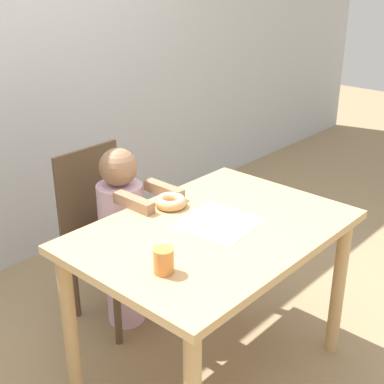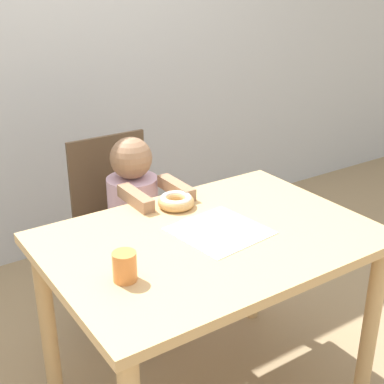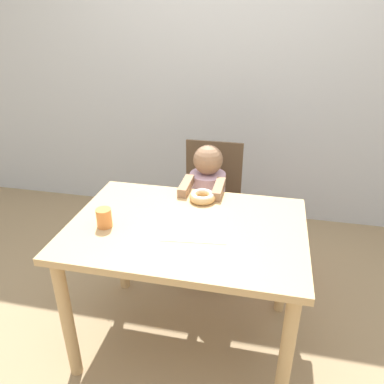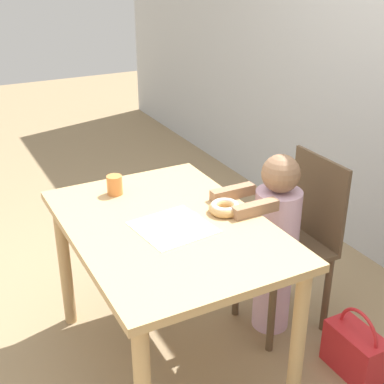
% 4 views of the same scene
% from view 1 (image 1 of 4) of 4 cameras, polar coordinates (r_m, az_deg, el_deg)
% --- Properties ---
extents(ground_plane, '(12.00, 12.00, 0.00)m').
position_cam_1_polar(ground_plane, '(2.57, 2.04, -18.44)').
color(ground_plane, '#997F5B').
extents(dining_table, '(1.12, 0.79, 0.73)m').
position_cam_1_polar(dining_table, '(2.21, 2.27, -6.25)').
color(dining_table, tan).
rests_on(dining_table, ground_plane).
extents(chair, '(0.38, 0.40, 0.88)m').
position_cam_1_polar(chair, '(2.72, -8.93, -4.43)').
color(chair, brown).
rests_on(chair, ground_plane).
extents(child_figure, '(0.24, 0.42, 0.94)m').
position_cam_1_polar(child_figure, '(2.63, -7.31, -4.71)').
color(child_figure, silver).
rests_on(child_figure, ground_plane).
extents(donut, '(0.14, 0.14, 0.05)m').
position_cam_1_polar(donut, '(2.32, -2.29, -1.00)').
color(donut, tan).
rests_on(donut, dining_table).
extents(napkin, '(0.32, 0.32, 0.00)m').
position_cam_1_polar(napkin, '(2.19, 2.89, -3.29)').
color(napkin, white).
rests_on(napkin, dining_table).
extents(handbag, '(0.29, 0.15, 0.34)m').
position_cam_1_polar(handbag, '(3.17, -2.51, -6.87)').
color(handbag, red).
rests_on(handbag, ground_plane).
extents(cup, '(0.07, 0.07, 0.09)m').
position_cam_1_polar(cup, '(1.84, -3.05, -7.33)').
color(cup, orange).
rests_on(cup, dining_table).
extents(plate, '(0.20, 0.20, 0.01)m').
position_cam_1_polar(plate, '(2.18, 1.23, -3.30)').
color(plate, silver).
rests_on(plate, dining_table).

